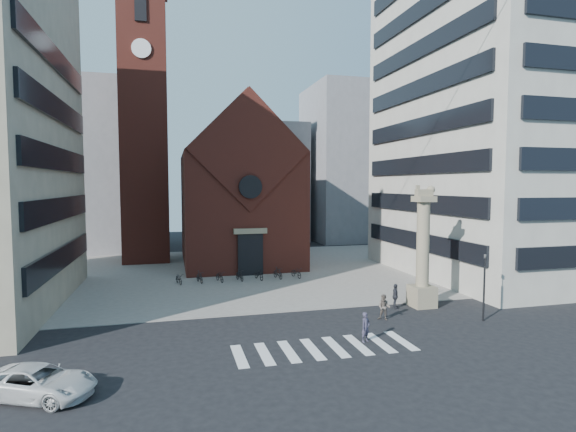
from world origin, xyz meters
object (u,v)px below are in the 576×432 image
at_px(pedestrian_2, 395,296).
at_px(scooter_0, 179,279).
at_px(white_car, 38,382).
at_px(lion_column, 423,259).
at_px(pedestrian_1, 384,307).
at_px(pedestrian_0, 366,327).
at_px(traffic_light, 484,286).

height_order(pedestrian_2, scooter_0, pedestrian_2).
distance_m(white_car, scooter_0, 20.88).
bearing_deg(lion_column, scooter_0, 145.06).
bearing_deg(scooter_0, pedestrian_2, -52.81).
xyz_separation_m(white_car, scooter_0, (5.92, 20.02, -0.13)).
height_order(pedestrian_1, pedestrian_2, pedestrian_2).
xyz_separation_m(pedestrian_0, pedestrian_1, (2.84, 3.44, 0.00)).
relative_size(lion_column, white_car, 1.85).
bearing_deg(white_car, pedestrian_2, -43.93).
relative_size(lion_column, pedestrian_1, 5.23).
height_order(traffic_light, pedestrian_2, traffic_light).
bearing_deg(lion_column, white_car, -159.73).
relative_size(traffic_light, white_car, 0.92).
bearing_deg(white_car, traffic_light, -56.05).
bearing_deg(traffic_light, pedestrian_2, 135.61).
xyz_separation_m(lion_column, scooter_0, (-16.71, 11.67, -2.94)).
bearing_deg(white_car, pedestrian_1, -47.78).
bearing_deg(pedestrian_0, scooter_0, 93.54).
bearing_deg(traffic_light, scooter_0, 140.03).
bearing_deg(white_car, scooter_0, 7.45).
height_order(white_car, scooter_0, white_car).
bearing_deg(traffic_light, pedestrian_1, 163.68).
height_order(pedestrian_0, pedestrian_2, pedestrian_2).
bearing_deg(pedestrian_0, lion_column, 13.35).
bearing_deg(pedestrian_2, pedestrian_0, 158.87).
xyz_separation_m(pedestrian_1, scooter_0, (-12.63, 13.89, -0.31)).
relative_size(pedestrian_2, scooter_0, 0.99).
bearing_deg(traffic_light, white_car, -169.97).
relative_size(traffic_light, pedestrian_0, 2.60).
xyz_separation_m(lion_column, pedestrian_1, (-4.08, -2.22, -2.63)).
distance_m(white_car, pedestrian_1, 19.54).
distance_m(pedestrian_1, scooter_0, 18.78).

